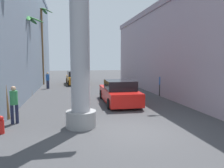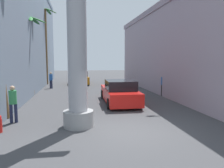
{
  "view_description": "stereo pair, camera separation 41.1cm",
  "coord_description": "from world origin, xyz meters",
  "px_view_note": "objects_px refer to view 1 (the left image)",
  "views": [
    {
      "loc": [
        -2.57,
        -8.19,
        2.89
      ],
      "look_at": [
        0.0,
        4.76,
        1.42
      ],
      "focal_mm": 35.0,
      "sensor_mm": 36.0,
      "label": 1
    },
    {
      "loc": [
        -2.16,
        -8.26,
        2.89
      ],
      "look_at": [
        0.0,
        4.76,
        1.42
      ],
      "focal_mm": 35.0,
      "sensor_mm": 36.0,
      "label": 2
    }
  ],
  "objects_px": {
    "palm_tree_mid_left": "(27,48)",
    "fire_hydrant": "(1,125)",
    "pedestrian_mid_right": "(161,83)",
    "car_far": "(76,78)",
    "pedestrian_far_left": "(48,79)",
    "pedestrian_curb_left": "(14,102)",
    "palm_tree_far_left": "(42,40)",
    "street_lamp": "(190,37)",
    "neon_sign_pole": "(79,0)",
    "palm_tree_far_right": "(135,41)",
    "car_lead": "(119,93)"
  },
  "relations": [
    {
      "from": "car_lead",
      "to": "pedestrian_far_left",
      "type": "height_order",
      "value": "pedestrian_far_left"
    },
    {
      "from": "pedestrian_far_left",
      "to": "neon_sign_pole",
      "type": "bearing_deg",
      "value": -79.04
    },
    {
      "from": "street_lamp",
      "to": "pedestrian_far_left",
      "type": "bearing_deg",
      "value": 138.25
    },
    {
      "from": "pedestrian_far_left",
      "to": "fire_hydrant",
      "type": "xyz_separation_m",
      "value": [
        -0.55,
        -13.59,
        -0.62
      ]
    },
    {
      "from": "pedestrian_far_left",
      "to": "pedestrian_mid_right",
      "type": "height_order",
      "value": "pedestrian_mid_right"
    },
    {
      "from": "palm_tree_far_right",
      "to": "palm_tree_mid_left",
      "type": "height_order",
      "value": "palm_tree_far_right"
    },
    {
      "from": "car_lead",
      "to": "car_far",
      "type": "relative_size",
      "value": 1.09
    },
    {
      "from": "pedestrian_mid_right",
      "to": "neon_sign_pole",
      "type": "bearing_deg",
      "value": -133.89
    },
    {
      "from": "palm_tree_far_left",
      "to": "neon_sign_pole",
      "type": "bearing_deg",
      "value": -78.68
    },
    {
      "from": "palm_tree_far_right",
      "to": "pedestrian_curb_left",
      "type": "xyz_separation_m",
      "value": [
        -10.9,
        -17.13,
        -4.25
      ]
    },
    {
      "from": "neon_sign_pole",
      "to": "palm_tree_far_right",
      "type": "height_order",
      "value": "neon_sign_pole"
    },
    {
      "from": "palm_tree_mid_left",
      "to": "pedestrian_mid_right",
      "type": "xyz_separation_m",
      "value": [
        10.43,
        -1.92,
        -2.81
      ]
    },
    {
      "from": "neon_sign_pole",
      "to": "palm_tree_mid_left",
      "type": "distance_m",
      "value": 9.79
    },
    {
      "from": "pedestrian_curb_left",
      "to": "pedestrian_mid_right",
      "type": "relative_size",
      "value": 0.99
    },
    {
      "from": "street_lamp",
      "to": "pedestrian_curb_left",
      "type": "xyz_separation_m",
      "value": [
        -10.49,
        -3.19,
        -3.38
      ]
    },
    {
      "from": "street_lamp",
      "to": "palm_tree_mid_left",
      "type": "relative_size",
      "value": 1.16
    },
    {
      "from": "palm_tree_far_left",
      "to": "pedestrian_curb_left",
      "type": "height_order",
      "value": "palm_tree_far_left"
    },
    {
      "from": "street_lamp",
      "to": "fire_hydrant",
      "type": "distance_m",
      "value": 12.28
    },
    {
      "from": "palm_tree_mid_left",
      "to": "fire_hydrant",
      "type": "distance_m",
      "value": 9.91
    },
    {
      "from": "pedestrian_far_left",
      "to": "pedestrian_curb_left",
      "type": "bearing_deg",
      "value": -91.69
    },
    {
      "from": "car_far",
      "to": "palm_tree_mid_left",
      "type": "bearing_deg",
      "value": -116.5
    },
    {
      "from": "palm_tree_far_right",
      "to": "palm_tree_mid_left",
      "type": "xyz_separation_m",
      "value": [
        -11.61,
        -9.21,
        -1.42
      ]
    },
    {
      "from": "car_lead",
      "to": "palm_tree_far_right",
      "type": "xyz_separation_m",
      "value": [
        5.18,
        13.4,
        4.55
      ]
    },
    {
      "from": "neon_sign_pole",
      "to": "pedestrian_curb_left",
      "type": "relative_size",
      "value": 6.8
    },
    {
      "from": "palm_tree_far_left",
      "to": "fire_hydrant",
      "type": "height_order",
      "value": "palm_tree_far_left"
    },
    {
      "from": "neon_sign_pole",
      "to": "pedestrian_mid_right",
      "type": "distance_m",
      "value": 10.68
    },
    {
      "from": "street_lamp",
      "to": "pedestrian_far_left",
      "type": "relative_size",
      "value": 4.38
    },
    {
      "from": "palm_tree_far_left",
      "to": "fire_hydrant",
      "type": "relative_size",
      "value": 12.16
    },
    {
      "from": "palm_tree_far_left",
      "to": "pedestrian_far_left",
      "type": "relative_size",
      "value": 5.26
    },
    {
      "from": "street_lamp",
      "to": "palm_tree_mid_left",
      "type": "xyz_separation_m",
      "value": [
        -11.2,
        4.72,
        -0.55
      ]
    },
    {
      "from": "pedestrian_mid_right",
      "to": "car_lead",
      "type": "bearing_deg",
      "value": -150.45
    },
    {
      "from": "street_lamp",
      "to": "palm_tree_far_left",
      "type": "xyz_separation_m",
      "value": [
        -10.97,
        12.8,
        0.73
      ]
    },
    {
      "from": "street_lamp",
      "to": "palm_tree_far_left",
      "type": "relative_size",
      "value": 0.83
    },
    {
      "from": "car_far",
      "to": "fire_hydrant",
      "type": "bearing_deg",
      "value": -101.24
    },
    {
      "from": "car_far",
      "to": "pedestrian_mid_right",
      "type": "bearing_deg",
      "value": -56.45
    },
    {
      "from": "palm_tree_far_right",
      "to": "fire_hydrant",
      "type": "bearing_deg",
      "value": -120.95
    },
    {
      "from": "car_far",
      "to": "palm_tree_mid_left",
      "type": "relative_size",
      "value": 0.76
    },
    {
      "from": "neon_sign_pole",
      "to": "street_lamp",
      "type": "relative_size",
      "value": 1.61
    },
    {
      "from": "palm_tree_far_left",
      "to": "fire_hydrant",
      "type": "xyz_separation_m",
      "value": [
        0.29,
        -17.34,
        -4.76
      ]
    },
    {
      "from": "pedestrian_curb_left",
      "to": "palm_tree_far_left",
      "type": "bearing_deg",
      "value": 91.71
    },
    {
      "from": "pedestrian_curb_left",
      "to": "pedestrian_mid_right",
      "type": "distance_m",
      "value": 11.42
    },
    {
      "from": "street_lamp",
      "to": "palm_tree_far_right",
      "type": "height_order",
      "value": "palm_tree_far_right"
    },
    {
      "from": "neon_sign_pole",
      "to": "car_far",
      "type": "relative_size",
      "value": 2.44
    },
    {
      "from": "car_far",
      "to": "pedestrian_far_left",
      "type": "bearing_deg",
      "value": -128.73
    },
    {
      "from": "palm_tree_mid_left",
      "to": "pedestrian_far_left",
      "type": "xyz_separation_m",
      "value": [
        1.07,
        4.32,
        -2.87
      ]
    },
    {
      "from": "neon_sign_pole",
      "to": "palm_tree_far_left",
      "type": "relative_size",
      "value": 1.34
    },
    {
      "from": "car_lead",
      "to": "pedestrian_far_left",
      "type": "xyz_separation_m",
      "value": [
        -5.35,
        8.51,
        0.27
      ]
    },
    {
      "from": "neon_sign_pole",
      "to": "palm_tree_mid_left",
      "type": "height_order",
      "value": "neon_sign_pole"
    },
    {
      "from": "car_far",
      "to": "pedestrian_far_left",
      "type": "xyz_separation_m",
      "value": [
        -2.86,
        -3.56,
        0.23
      ]
    },
    {
      "from": "pedestrian_curb_left",
      "to": "pedestrian_far_left",
      "type": "height_order",
      "value": "pedestrian_curb_left"
    }
  ]
}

